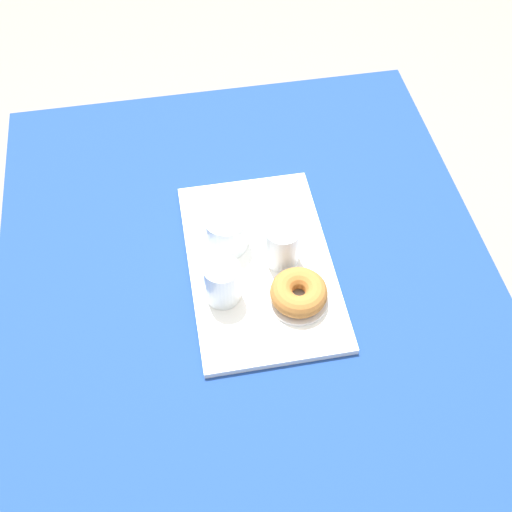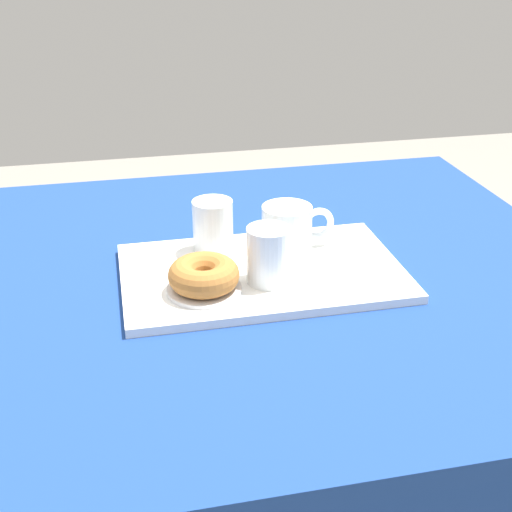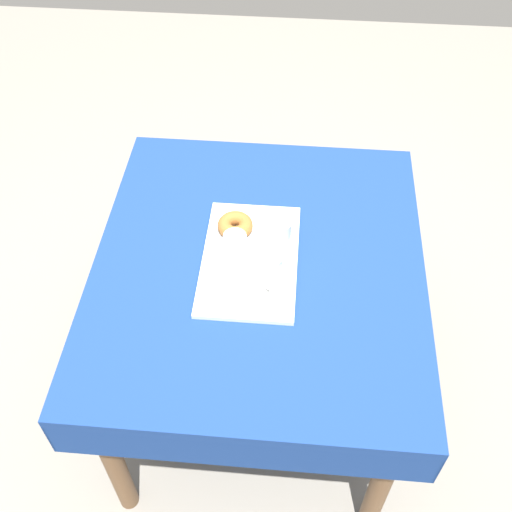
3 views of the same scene
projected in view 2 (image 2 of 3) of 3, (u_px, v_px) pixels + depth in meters
dining_table at (258, 324)px, 1.21m from camera, size 1.14×1.00×0.76m
serving_tray at (260, 273)px, 1.14m from camera, size 0.46×0.29×0.01m
tea_mug_left at (288, 230)px, 1.18m from camera, size 0.13×0.09×0.08m
water_glass_near at (213, 229)px, 1.18m from camera, size 0.07×0.07×0.09m
water_glass_far at (269, 257)px, 1.08m from camera, size 0.07×0.07×0.09m
donut_plate_left at (204, 289)px, 1.07m from camera, size 0.12×0.12×0.01m
sugar_donut_left at (204, 275)px, 1.05m from camera, size 0.11×0.11×0.04m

